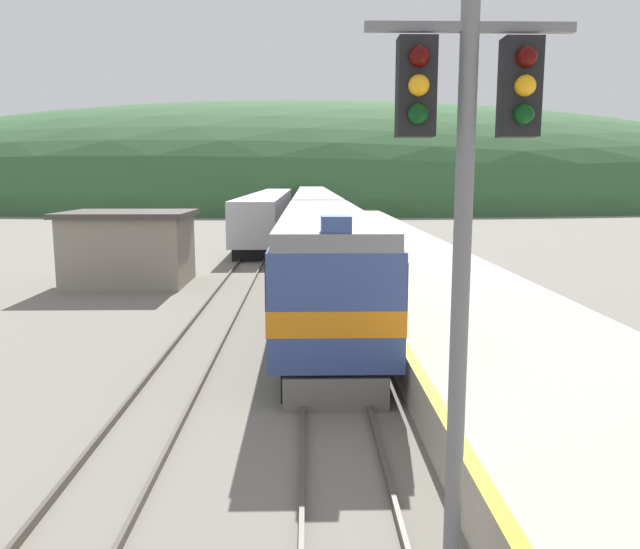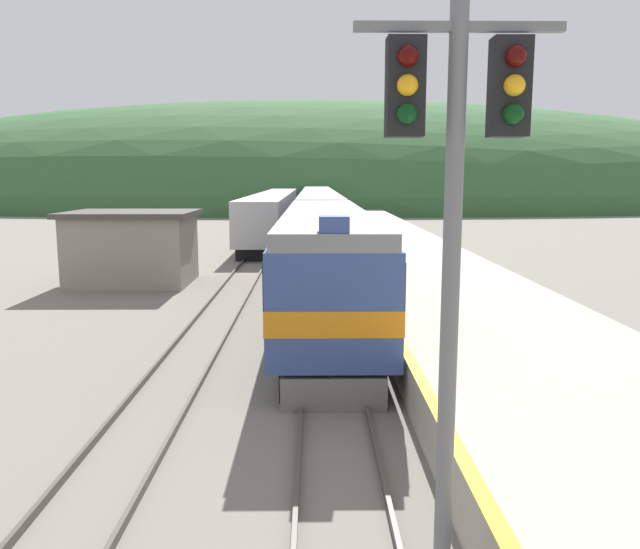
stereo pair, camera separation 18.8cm
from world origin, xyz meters
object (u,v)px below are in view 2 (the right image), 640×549
Objects in this scene: signal_mast_main at (454,191)px; express_train_lead_car at (326,260)px; carriage_second at (319,219)px; carriage_third at (317,204)px; siding_train at (275,212)px.

express_train_lead_car is at bearing 93.97° from signal_mast_main.
carriage_second and carriage_third have the same top height.
express_train_lead_car is at bearing -90.00° from carriage_second.
siding_train is (-3.95, 12.62, -0.25)m from carriage_second.
signal_mast_main is at bearing -86.03° from express_train_lead_car.
express_train_lead_car is 0.47× the size of siding_train.
siding_train is 50.46m from signal_mast_main.
express_train_lead_car is 0.83× the size of carriage_third.
express_train_lead_car reaches higher than carriage_third.
carriage_second is 3.03× the size of signal_mast_main.
carriage_third is 3.03× the size of signal_mast_main.
siding_train is at bearing -109.62° from carriage_third.
carriage_second is at bearing 91.64° from signal_mast_main.
signal_mast_main reaches higher than carriage_second.
siding_train is at bearing 95.72° from signal_mast_main.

